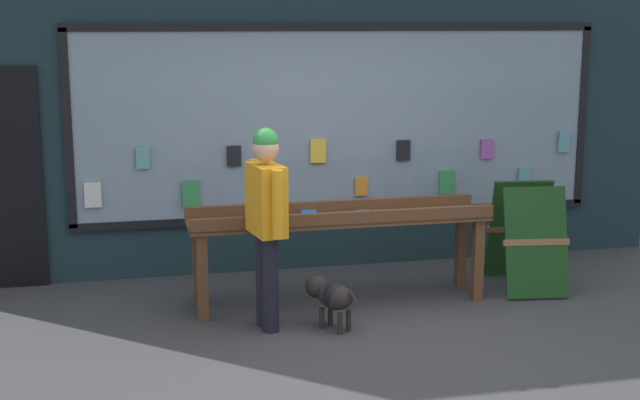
% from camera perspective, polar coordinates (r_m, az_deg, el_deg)
% --- Properties ---
extents(ground_plane, '(40.00, 40.00, 0.00)m').
position_cam_1_polar(ground_plane, '(7.12, 3.43, -9.24)').
color(ground_plane, '#38383A').
extents(shopfront_facade, '(7.62, 0.29, 3.48)m').
position_cam_1_polar(shopfront_facade, '(9.01, -0.88, 6.36)').
color(shopfront_facade, '#192D33').
rests_on(shopfront_facade, ground_plane).
extents(display_table_main, '(2.69, 0.57, 0.89)m').
position_cam_1_polar(display_table_main, '(7.93, 1.22, -1.64)').
color(display_table_main, brown).
rests_on(display_table_main, ground_plane).
extents(person_browsing, '(0.29, 0.66, 1.68)m').
position_cam_1_polar(person_browsing, '(7.22, -3.45, -0.83)').
color(person_browsing, black).
rests_on(person_browsing, ground_plane).
extents(small_dog, '(0.40, 0.48, 0.43)m').
position_cam_1_polar(small_dog, '(7.37, 0.73, -6.10)').
color(small_dog, black).
rests_on(small_dog, ground_plane).
extents(sandwich_board_sign, '(0.70, 0.91, 1.00)m').
position_cam_1_polar(sandwich_board_sign, '(8.66, 13.10, -2.21)').
color(sandwich_board_sign, '#193F19').
rests_on(sandwich_board_sign, ground_plane).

